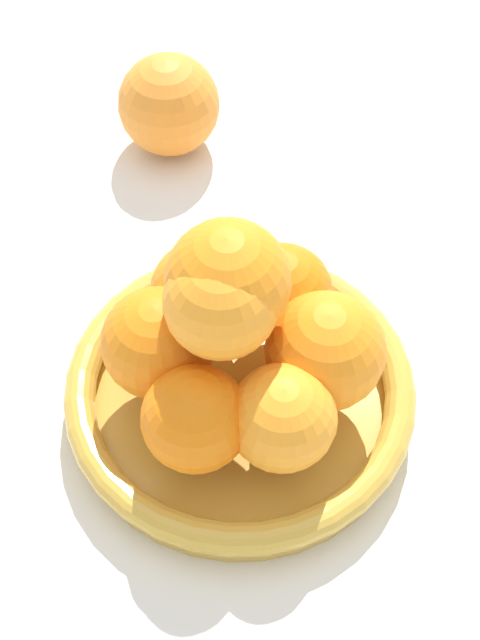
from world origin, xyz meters
TOP-DOWN VIEW (x-y plane):
  - ground_plane at (0.00, 0.00)m, footprint 4.00×4.00m
  - fruit_bowl at (0.00, 0.00)m, footprint 0.23×0.23m
  - orange_pile at (-0.00, 0.00)m, footprint 0.18×0.16m
  - stray_orange at (-0.08, 0.25)m, footprint 0.08×0.08m

SIDE VIEW (x-z plane):
  - ground_plane at x=0.00m, z-range 0.00..0.00m
  - fruit_bowl at x=0.00m, z-range 0.00..0.03m
  - stray_orange at x=-0.08m, z-range 0.00..0.08m
  - orange_pile at x=0.00m, z-range 0.02..0.15m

